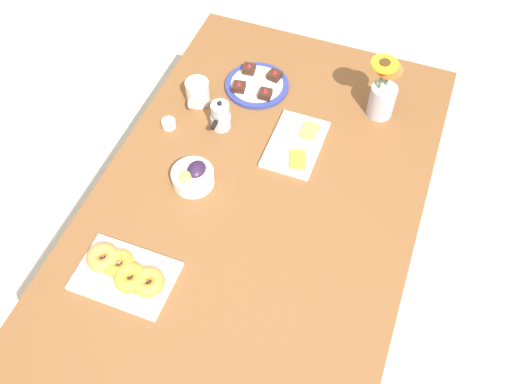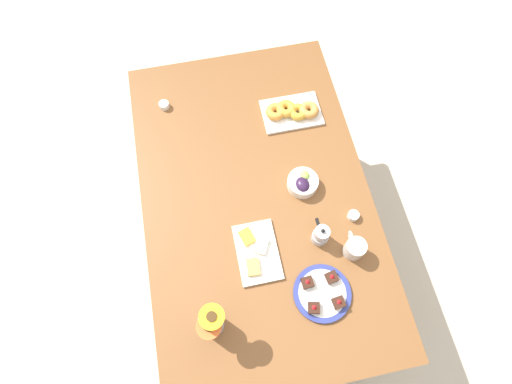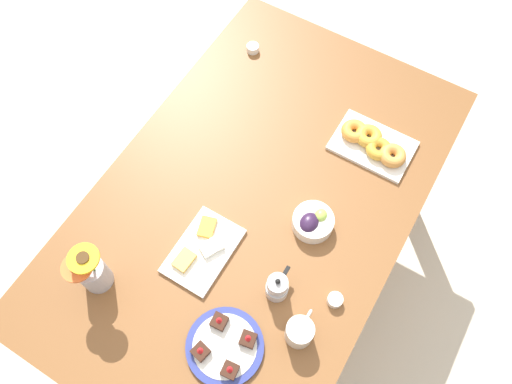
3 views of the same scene
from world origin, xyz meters
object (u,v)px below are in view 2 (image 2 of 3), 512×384
dining_table (256,202)px  coffee_mug (355,248)px  grape_bowl (303,183)px  moka_pot (321,235)px  croissant_platter (292,111)px  jam_cup_berry (353,216)px  flower_vase (211,323)px  cheese_platter (257,252)px  dessert_plate (322,293)px  jam_cup_honey (164,105)px

dining_table → coffee_mug: (-0.33, -0.34, 0.13)m
grape_bowl → moka_pot: (-0.25, -0.01, 0.02)m
grape_bowl → croissant_platter: 0.38m
coffee_mug → croissant_platter: (0.71, 0.09, -0.02)m
croissant_platter → jam_cup_berry: 0.58m
flower_vase → moka_pot: (0.25, -0.49, -0.03)m
coffee_mug → cheese_platter: coffee_mug is taller
moka_pot → flower_vase: bearing=117.1°
dessert_plate → flower_vase: bearing=93.9°
coffee_mug → cheese_platter: (0.07, 0.39, -0.04)m
jam_cup_berry → flower_vase: size_ratio=0.21×
grape_bowl → moka_pot: bearing=-177.7°
dining_table → flower_vase: size_ratio=6.85×
coffee_mug → dessert_plate: size_ratio=0.51×
grape_bowl → flower_vase: (-0.50, 0.48, 0.05)m
coffee_mug → dessert_plate: (-0.14, 0.17, -0.04)m
grape_bowl → croissant_platter: size_ratio=0.48×
cheese_platter → jam_cup_berry: bearing=-80.9°
cheese_platter → moka_pot: size_ratio=2.18×
croissant_platter → flower_vase: (-0.88, 0.53, 0.06)m
coffee_mug → grape_bowl: (0.33, 0.13, -0.02)m
jam_cup_honey → jam_cup_berry: bearing=-135.0°
grape_bowl → cheese_platter: (-0.26, 0.26, -0.02)m
grape_bowl → croissant_platter: grape_bowl is taller
coffee_mug → croissant_platter: size_ratio=0.42×
coffee_mug → moka_pot: size_ratio=0.99×
croissant_platter → jam_cup_berry: bearing=-166.5°
grape_bowl → dessert_plate: 0.48m
grape_bowl → jam_cup_honey: 0.77m
flower_vase → coffee_mug: bearing=-74.3°
dining_table → grape_bowl: grape_bowl is taller
dining_table → croissant_platter: bearing=-33.6°
dining_table → cheese_platter: 0.27m
coffee_mug → grape_bowl: size_ratio=0.87×
jam_cup_honey → flower_vase: bearing=-176.3°
jam_cup_honey → dessert_plate: bearing=-153.2°
jam_cup_honey → dessert_plate: 1.14m
coffee_mug → jam_cup_honey: bearing=38.0°
grape_bowl → moka_pot: 0.25m
grape_bowl → cheese_platter: bearing=134.7°
coffee_mug → croissant_platter: bearing=7.1°
flower_vase → grape_bowl: bearing=-43.8°
jam_cup_berry → flower_vase: flower_vase is taller
croissant_platter → dessert_plate: size_ratio=1.22×
dining_table → grape_bowl: size_ratio=11.79×
coffee_mug → jam_cup_berry: 0.16m
jam_cup_berry → moka_pot: (-0.06, 0.17, 0.03)m
coffee_mug → grape_bowl: bearing=21.5°
cheese_platter → dining_table: bearing=-11.0°
cheese_platter → moka_pot: (0.01, -0.27, 0.04)m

